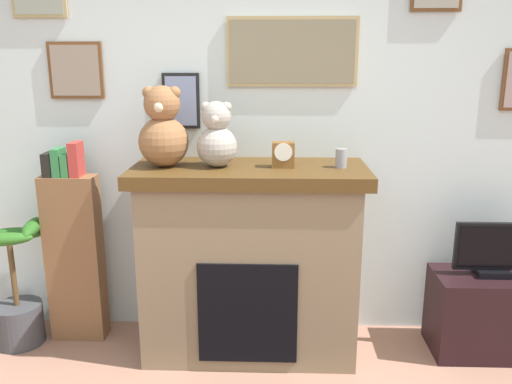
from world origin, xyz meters
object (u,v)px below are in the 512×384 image
(tv_stand, at_px, (487,313))
(television, at_px, (494,251))
(bookshelf, at_px, (74,252))
(teddy_bear_grey, at_px, (163,131))
(fireplace, at_px, (250,259))
(mantel_clock, at_px, (283,155))
(candle_jar, at_px, (341,158))
(teddy_bear_cream, at_px, (217,138))
(potted_plant, at_px, (16,295))

(tv_stand, relative_size, television, 1.39)
(bookshelf, relative_size, teddy_bear_grey, 2.78)
(fireplace, distance_m, teddy_bear_grey, 0.96)
(mantel_clock, bearing_deg, candle_jar, 0.29)
(tv_stand, distance_m, candle_jar, 1.40)
(fireplace, distance_m, mantel_clock, 0.71)
(mantel_clock, bearing_deg, teddy_bear_cream, 179.82)
(fireplace, bearing_deg, mantel_clock, -5.50)
(bookshelf, distance_m, mantel_clock, 1.53)
(tv_stand, distance_m, teddy_bear_cream, 2.05)
(candle_jar, bearing_deg, television, 1.08)
(candle_jar, xyz_separation_m, teddy_bear_cream, (-0.74, -0.00, 0.12))
(bookshelf, relative_size, candle_jar, 11.82)
(tv_stand, bearing_deg, fireplace, -179.92)
(tv_stand, distance_m, television, 0.42)
(candle_jar, bearing_deg, teddy_bear_cream, -179.96)
(bookshelf, relative_size, teddy_bear_cream, 3.43)
(television, xyz_separation_m, mantel_clock, (-1.31, -0.02, 0.60))
(tv_stand, relative_size, mantel_clock, 4.52)
(fireplace, height_order, tv_stand, fireplace)
(mantel_clock, bearing_deg, television, 0.88)
(television, bearing_deg, potted_plant, -179.90)
(tv_stand, height_order, mantel_clock, mantel_clock)
(bookshelf, bearing_deg, candle_jar, -4.01)
(television, bearing_deg, teddy_bear_cream, -179.37)
(teddy_bear_grey, relative_size, teddy_bear_cream, 1.23)
(fireplace, bearing_deg, candle_jar, -1.86)
(tv_stand, xyz_separation_m, teddy_bear_grey, (-2.03, -0.02, 1.16))
(television, bearing_deg, teddy_bear_grey, -179.46)
(mantel_clock, bearing_deg, teddy_bear_grey, 179.91)
(potted_plant, height_order, tv_stand, potted_plant)
(teddy_bear_cream, bearing_deg, candle_jar, 0.04)
(bookshelf, relative_size, tv_stand, 1.94)
(potted_plant, distance_m, television, 3.07)
(fireplace, relative_size, television, 2.88)
(television, bearing_deg, mantel_clock, -179.12)
(potted_plant, xyz_separation_m, mantel_clock, (1.73, -0.02, 0.95))
(potted_plant, distance_m, teddy_bear_cream, 1.70)
(teddy_bear_cream, bearing_deg, television, 0.63)
(fireplace, xyz_separation_m, television, (1.52, 0.00, 0.07))
(bookshelf, xyz_separation_m, television, (2.68, -0.10, 0.08))
(fireplace, relative_size, teddy_bear_cream, 3.64)
(fireplace, height_order, bookshelf, bookshelf)
(fireplace, height_order, teddy_bear_cream, teddy_bear_cream)
(fireplace, bearing_deg, tv_stand, 0.08)
(teddy_bear_grey, bearing_deg, tv_stand, 0.57)
(potted_plant, relative_size, tv_stand, 1.33)
(potted_plant, bearing_deg, bookshelf, 16.05)
(fireplace, distance_m, candle_jar, 0.85)
(teddy_bear_grey, bearing_deg, potted_plant, 179.22)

